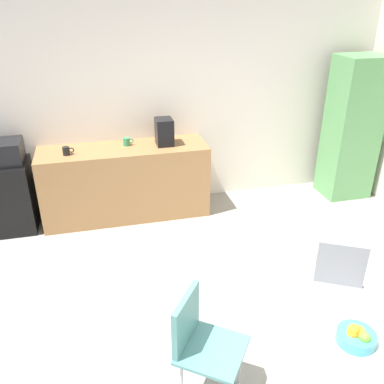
{
  "coord_description": "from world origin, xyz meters",
  "views": [
    {
      "loc": [
        -0.76,
        -2.05,
        2.62
      ],
      "look_at": [
        0.05,
        1.21,
        0.95
      ],
      "focal_mm": 38.76,
      "sensor_mm": 36.0,
      "label": 1
    }
  ],
  "objects_px": {
    "mug_white": "(66,151)",
    "coffee_maker": "(164,132)",
    "mini_fridge": "(10,196)",
    "locker_cabinet": "(352,129)",
    "fruit_bowl": "(357,336)",
    "round_table": "(349,372)",
    "chair_gray": "(339,283)",
    "chair_teal": "(199,336)",
    "microwave": "(0,153)",
    "mug_green": "(127,142)"
  },
  "relations": [
    {
      "from": "coffee_maker",
      "to": "chair_gray",
      "type": "bearing_deg",
      "value": -69.14
    },
    {
      "from": "mug_white",
      "to": "coffee_maker",
      "type": "distance_m",
      "value": 1.15
    },
    {
      "from": "mini_fridge",
      "to": "mug_white",
      "type": "xyz_separation_m",
      "value": [
        0.72,
        -0.08,
        0.53
      ]
    },
    {
      "from": "microwave",
      "to": "chair_gray",
      "type": "height_order",
      "value": "microwave"
    },
    {
      "from": "chair_gray",
      "to": "fruit_bowl",
      "type": "height_order",
      "value": "fruit_bowl"
    },
    {
      "from": "locker_cabinet",
      "to": "mug_white",
      "type": "xyz_separation_m",
      "value": [
        -3.64,
        0.02,
        0.01
      ]
    },
    {
      "from": "coffee_maker",
      "to": "mug_white",
      "type": "bearing_deg",
      "value": -176.13
    },
    {
      "from": "mug_white",
      "to": "coffee_maker",
      "type": "height_order",
      "value": "coffee_maker"
    },
    {
      "from": "mini_fridge",
      "to": "locker_cabinet",
      "type": "distance_m",
      "value": 4.39
    },
    {
      "from": "mug_white",
      "to": "chair_gray",
      "type": "bearing_deg",
      "value": -48.8
    },
    {
      "from": "locker_cabinet",
      "to": "chair_gray",
      "type": "distance_m",
      "value": 2.85
    },
    {
      "from": "mug_green",
      "to": "chair_teal",
      "type": "bearing_deg",
      "value": -86.58
    },
    {
      "from": "coffee_maker",
      "to": "microwave",
      "type": "bearing_deg",
      "value": 180.0
    },
    {
      "from": "microwave",
      "to": "fruit_bowl",
      "type": "height_order",
      "value": "microwave"
    },
    {
      "from": "chair_teal",
      "to": "fruit_bowl",
      "type": "height_order",
      "value": "fruit_bowl"
    },
    {
      "from": "fruit_bowl",
      "to": "coffee_maker",
      "type": "xyz_separation_m",
      "value": [
        -0.54,
        3.21,
        0.26
      ]
    },
    {
      "from": "chair_teal",
      "to": "mug_green",
      "type": "bearing_deg",
      "value": 93.42
    },
    {
      "from": "locker_cabinet",
      "to": "fruit_bowl",
      "type": "relative_size",
      "value": 8.28
    },
    {
      "from": "chair_gray",
      "to": "coffee_maker",
      "type": "relative_size",
      "value": 2.59
    },
    {
      "from": "mug_white",
      "to": "mug_green",
      "type": "bearing_deg",
      "value": 12.25
    },
    {
      "from": "round_table",
      "to": "mug_green",
      "type": "distance_m",
      "value": 3.5
    },
    {
      "from": "locker_cabinet",
      "to": "mug_white",
      "type": "bearing_deg",
      "value": 179.65
    },
    {
      "from": "chair_teal",
      "to": "mini_fridge",
      "type": "bearing_deg",
      "value": 120.08
    },
    {
      "from": "locker_cabinet",
      "to": "mug_white",
      "type": "height_order",
      "value": "locker_cabinet"
    },
    {
      "from": "chair_teal",
      "to": "round_table",
      "type": "bearing_deg",
      "value": -36.05
    },
    {
      "from": "mini_fridge",
      "to": "fruit_bowl",
      "type": "height_order",
      "value": "fruit_bowl"
    },
    {
      "from": "mini_fridge",
      "to": "mug_green",
      "type": "distance_m",
      "value": 1.51
    },
    {
      "from": "chair_teal",
      "to": "fruit_bowl",
      "type": "xyz_separation_m",
      "value": [
        0.82,
        -0.48,
        0.28
      ]
    },
    {
      "from": "microwave",
      "to": "mug_white",
      "type": "bearing_deg",
      "value": -6.18
    },
    {
      "from": "round_table",
      "to": "coffee_maker",
      "type": "distance_m",
      "value": 3.35
    },
    {
      "from": "chair_gray",
      "to": "coffee_maker",
      "type": "distance_m",
      "value": 2.68
    },
    {
      "from": "fruit_bowl",
      "to": "round_table",
      "type": "bearing_deg",
      "value": -127.35
    },
    {
      "from": "locker_cabinet",
      "to": "coffee_maker",
      "type": "distance_m",
      "value": 2.5
    },
    {
      "from": "chair_teal",
      "to": "coffee_maker",
      "type": "bearing_deg",
      "value": 84.1
    },
    {
      "from": "microwave",
      "to": "chair_gray",
      "type": "distance_m",
      "value": 3.75
    },
    {
      "from": "microwave",
      "to": "coffee_maker",
      "type": "relative_size",
      "value": 1.5
    },
    {
      "from": "mini_fridge",
      "to": "chair_teal",
      "type": "bearing_deg",
      "value": -59.92
    },
    {
      "from": "round_table",
      "to": "mug_white",
      "type": "bearing_deg",
      "value": 116.91
    },
    {
      "from": "mug_white",
      "to": "mug_green",
      "type": "height_order",
      "value": "same"
    },
    {
      "from": "mug_white",
      "to": "fruit_bowl",
      "type": "bearing_deg",
      "value": -61.72
    },
    {
      "from": "locker_cabinet",
      "to": "fruit_bowl",
      "type": "bearing_deg",
      "value": -122.19
    },
    {
      "from": "locker_cabinet",
      "to": "coffee_maker",
      "type": "relative_size",
      "value": 5.86
    },
    {
      "from": "chair_gray",
      "to": "chair_teal",
      "type": "xyz_separation_m",
      "value": [
        -1.22,
        -0.27,
        0.0
      ]
    },
    {
      "from": "chair_gray",
      "to": "microwave",
      "type": "bearing_deg",
      "value": 138.73
    },
    {
      "from": "locker_cabinet",
      "to": "round_table",
      "type": "distance_m",
      "value": 3.78
    },
    {
      "from": "fruit_bowl",
      "to": "mug_white",
      "type": "xyz_separation_m",
      "value": [
        -1.68,
        3.13,
        0.15
      ]
    },
    {
      "from": "fruit_bowl",
      "to": "mug_white",
      "type": "bearing_deg",
      "value": 118.28
    },
    {
      "from": "microwave",
      "to": "mug_white",
      "type": "distance_m",
      "value": 0.72
    },
    {
      "from": "mini_fridge",
      "to": "chair_gray",
      "type": "xyz_separation_m",
      "value": [
        2.8,
        -2.45,
        0.11
      ]
    },
    {
      "from": "fruit_bowl",
      "to": "mug_green",
      "type": "height_order",
      "value": "mug_green"
    }
  ]
}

